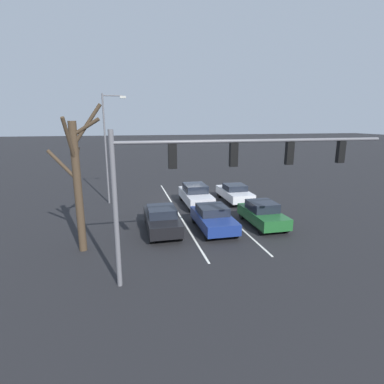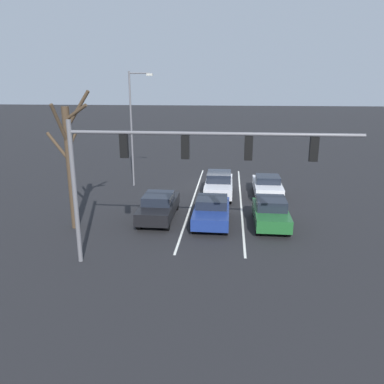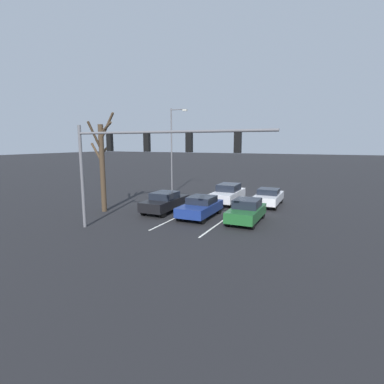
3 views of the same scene
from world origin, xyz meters
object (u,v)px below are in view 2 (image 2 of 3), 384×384
car_darkgreen_leftlane_front (271,212)px  car_white_leftlane_second (267,185)px  street_lamp_right_shoulder (134,123)px  bare_tree_near (70,160)px  car_black_rightlane_front (159,206)px  car_navy_midlane_front (212,211)px  traffic_signal_gantry (171,158)px  car_silver_midlane_second (219,184)px

car_darkgreen_leftlane_front → car_white_leftlane_second: (-0.34, -5.88, -0.02)m
car_darkgreen_leftlane_front → street_lamp_right_shoulder: (9.60, -7.68, 4.11)m
car_white_leftlane_second → bare_tree_near: bearing=33.5°
car_black_rightlane_front → car_navy_midlane_front: 3.14m
car_black_rightlane_front → traffic_signal_gantry: (-1.69, 5.75, 3.95)m
bare_tree_near → car_navy_midlane_front: bearing=-169.4°
car_darkgreen_leftlane_front → street_lamp_right_shoulder: 12.96m
car_navy_midlane_front → traffic_signal_gantry: traffic_signal_gantry is taller
car_black_rightlane_front → street_lamp_right_shoulder: size_ratio=0.54×
car_silver_midlane_second → street_lamp_right_shoulder: bearing=-18.2°
car_darkgreen_leftlane_front → car_white_leftlane_second: bearing=-93.3°
traffic_signal_gantry → street_lamp_right_shoulder: street_lamp_right_shoulder is taller
car_silver_midlane_second → bare_tree_near: bearing=42.3°
car_black_rightlane_front → traffic_signal_gantry: traffic_signal_gantry is taller
car_white_leftlane_second → car_black_rightlane_front: bearing=39.2°
car_white_leftlane_second → street_lamp_right_shoulder: 10.91m
car_white_leftlane_second → traffic_signal_gantry: (5.06, 11.24, 3.98)m
car_darkgreen_leftlane_front → street_lamp_right_shoulder: size_ratio=0.48×
car_navy_midlane_front → bare_tree_near: bearing=10.6°
traffic_signal_gantry → bare_tree_near: bearing=-33.2°
car_white_leftlane_second → car_navy_midlane_front: bearing=58.5°
car_black_rightlane_front → car_silver_midlane_second: (-3.34, -5.14, 0.07)m
car_darkgreen_leftlane_front → car_silver_midlane_second: (3.07, -5.53, 0.08)m
car_black_rightlane_front → car_white_leftlane_second: bearing=-140.8°
car_black_rightlane_front → bare_tree_near: bare_tree_near is taller
street_lamp_right_shoulder → traffic_signal_gantry: bearing=110.5°
traffic_signal_gantry → car_black_rightlane_front: bearing=-73.6°
bare_tree_near → car_white_leftlane_second: bearing=-146.5°
car_silver_midlane_second → bare_tree_near: (7.65, 6.97, 2.93)m
car_darkgreen_leftlane_front → bare_tree_near: bearing=7.6°
car_black_rightlane_front → bare_tree_near: 5.56m
car_navy_midlane_front → bare_tree_near: bare_tree_near is taller
car_silver_midlane_second → bare_tree_near: bare_tree_near is taller
traffic_signal_gantry → bare_tree_near: size_ratio=1.59×
car_white_leftlane_second → traffic_signal_gantry: bearing=65.8°
car_navy_midlane_front → car_white_leftlane_second: same height
car_darkgreen_leftlane_front → bare_tree_near: bare_tree_near is taller
car_silver_midlane_second → traffic_signal_gantry: bearing=81.4°
traffic_signal_gantry → street_lamp_right_shoulder: size_ratio=1.36×
street_lamp_right_shoulder → car_silver_midlane_second: bearing=161.8°
car_black_rightlane_front → car_navy_midlane_front: bearing=172.1°
car_black_rightlane_front → car_silver_midlane_second: size_ratio=0.99×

